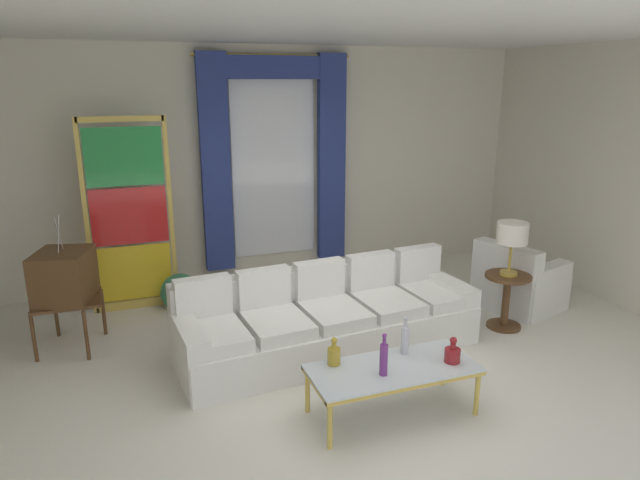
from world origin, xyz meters
name	(u,v)px	position (x,y,z in m)	size (l,w,h in m)	color
ground_plane	(355,379)	(0.00, 0.00, 0.00)	(16.00, 16.00, 0.00)	silver
wall_rear	(264,165)	(0.00, 3.06, 1.50)	(8.00, 0.12, 3.00)	silver
wall_right	(634,178)	(3.66, 0.60, 1.50)	(0.12, 7.00, 3.00)	silver
ceiling_slab	(325,27)	(0.00, 0.80, 3.02)	(8.00, 7.60, 0.04)	white
curtained_window	(275,147)	(0.10, 2.89, 1.74)	(2.00, 0.17, 2.70)	white
couch_white_long	(326,320)	(-0.03, 0.65, 0.31)	(2.98, 1.15, 0.86)	white
coffee_table	(393,371)	(0.06, -0.59, 0.37)	(1.32, 0.58, 0.41)	silver
bottle_blue_decanter	(384,358)	(-0.07, -0.67, 0.55)	(0.06, 0.06, 0.34)	#753384
bottle_crystal_tall	(452,354)	(0.54, -0.68, 0.48)	(0.13, 0.13, 0.21)	maroon
bottle_amber_squat	(334,355)	(-0.36, -0.39, 0.49)	(0.10, 0.10, 0.23)	gold
bottle_ruby_flask	(405,338)	(0.25, -0.42, 0.54)	(0.07, 0.07, 0.33)	silver
vintage_tv	(64,278)	(-2.40, 1.54, 0.73)	(0.65, 0.70, 1.35)	brown
armchair_white	(517,284)	(2.43, 0.88, 0.29)	(1.02, 1.01, 0.80)	white
stained_glass_divider	(130,220)	(-1.74, 2.38, 1.06)	(0.95, 0.05, 2.20)	gold
peacock_figurine	(181,294)	(-1.27, 2.06, 0.22)	(0.44, 0.60, 0.50)	beige
round_side_table	(506,296)	(1.94, 0.46, 0.36)	(0.48, 0.48, 0.59)	brown
table_lamp_brass	(512,235)	(1.94, 0.46, 1.03)	(0.32, 0.32, 0.57)	#B29338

